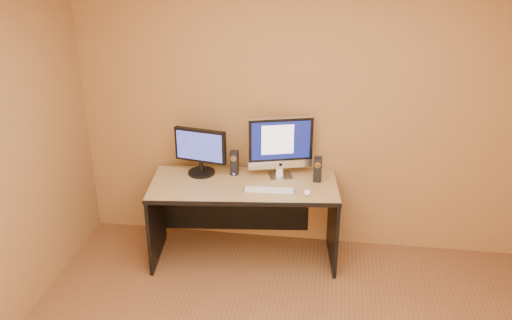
{
  "coord_description": "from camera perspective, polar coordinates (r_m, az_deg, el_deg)",
  "views": [
    {
      "loc": [
        0.23,
        -2.48,
        2.77
      ],
      "look_at": [
        -0.34,
        1.51,
        1.01
      ],
      "focal_mm": 38.0,
      "sensor_mm": 36.0,
      "label": 1
    }
  ],
  "objects": [
    {
      "name": "desk",
      "position": [
        4.79,
        -1.26,
        -6.44
      ],
      "size": [
        1.66,
        0.87,
        0.74
      ],
      "primitive_type": null,
      "rotation": [
        0.0,
        0.0,
        0.11
      ],
      "color": "tan",
      "rests_on": "ground"
    },
    {
      "name": "imac",
      "position": [
        4.64,
        2.65,
        1.29
      ],
      "size": [
        0.6,
        0.36,
        0.55
      ],
      "primitive_type": null,
      "rotation": [
        0.0,
        0.0,
        0.28
      ],
      "color": "silver",
      "rests_on": "desk"
    },
    {
      "name": "speaker_left",
      "position": [
        4.75,
        -2.3,
        -0.29
      ],
      "size": [
        0.07,
        0.07,
        0.22
      ],
      "primitive_type": null,
      "rotation": [
        0.0,
        0.0,
        -0.01
      ],
      "color": "black",
      "rests_on": "desk"
    },
    {
      "name": "walls",
      "position": [
        2.89,
        2.46,
        -6.95
      ],
      "size": [
        4.0,
        4.0,
        2.6
      ],
      "primitive_type": null,
      "color": "olive",
      "rests_on": "ground"
    },
    {
      "name": "speaker_right",
      "position": [
        4.65,
        6.51,
        -0.99
      ],
      "size": [
        0.07,
        0.07,
        0.22
      ],
      "primitive_type": null,
      "rotation": [
        0.0,
        0.0,
        -0.04
      ],
      "color": "black",
      "rests_on": "desk"
    },
    {
      "name": "mouse",
      "position": [
        4.45,
        5.41,
        -3.4
      ],
      "size": [
        0.06,
        0.1,
        0.04
      ],
      "primitive_type": "ellipsoid",
      "rotation": [
        0.0,
        0.0,
        0.02
      ],
      "color": "white",
      "rests_on": "desk"
    },
    {
      "name": "second_monitor",
      "position": [
        4.74,
        -5.85,
        0.86
      ],
      "size": [
        0.51,
        0.32,
        0.42
      ],
      "primitive_type": null,
      "rotation": [
        0.0,
        0.0,
        -0.19
      ],
      "color": "black",
      "rests_on": "desk"
    },
    {
      "name": "keyboard",
      "position": [
        4.48,
        1.39,
        -3.23
      ],
      "size": [
        0.43,
        0.14,
        0.02
      ],
      "primitive_type": "cube",
      "rotation": [
        0.0,
        0.0,
        0.07
      ],
      "color": "silver",
      "rests_on": "desk"
    },
    {
      "name": "cable_a",
      "position": [
        4.81,
        2.88,
        -1.38
      ],
      "size": [
        0.1,
        0.2,
        0.01
      ],
      "primitive_type": "cylinder",
      "rotation": [
        1.57,
        0.0,
        0.45
      ],
      "color": "black",
      "rests_on": "desk"
    },
    {
      "name": "cable_b",
      "position": [
        4.86,
        2.23,
        -1.05
      ],
      "size": [
        0.08,
        0.17,
        0.01
      ],
      "primitive_type": "cylinder",
      "rotation": [
        1.57,
        0.0,
        -0.41
      ],
      "color": "black",
      "rests_on": "desk"
    }
  ]
}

